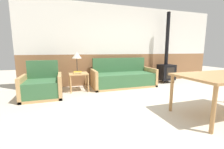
{
  "coord_description": "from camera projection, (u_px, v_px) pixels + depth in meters",
  "views": [
    {
      "loc": [
        -2.26,
        -2.42,
        1.18
      ],
      "look_at": [
        -1.13,
        1.06,
        0.59
      ],
      "focal_mm": 24.0,
      "sensor_mm": 36.0,
      "label": 1
    }
  ],
  "objects": [
    {
      "name": "ground_plane",
      "position": [
        178.0,
        107.0,
        3.15
      ],
      "size": [
        16.0,
        16.0,
        0.0
      ],
      "primitive_type": "plane",
      "color": "beige"
    },
    {
      "name": "dining_table",
      "position": [
        224.0,
        79.0,
        2.69
      ],
      "size": [
        1.65,
        0.99,
        0.75
      ],
      "color": "#B27F4C",
      "rests_on": "ground_plane"
    },
    {
      "name": "side_table",
      "position": [
        79.0,
        76.0,
        4.4
      ],
      "size": [
        0.55,
        0.55,
        0.52
      ],
      "color": "tan",
      "rests_on": "ground_plane"
    },
    {
      "name": "couch",
      "position": [
        123.0,
        78.0,
        4.93
      ],
      "size": [
        2.05,
        0.87,
        0.93
      ],
      "color": "tan",
      "rests_on": "ground_plane"
    },
    {
      "name": "armchair",
      "position": [
        42.0,
        87.0,
        3.78
      ],
      "size": [
        0.94,
        0.85,
        0.92
      ],
      "rotation": [
        0.0,
        0.0,
        0.19
      ],
      "color": "tan",
      "rests_on": "ground_plane"
    },
    {
      "name": "table_lamp",
      "position": [
        77.0,
        56.0,
        4.39
      ],
      "size": [
        0.28,
        0.28,
        0.62
      ],
      "color": "#262628",
      "rests_on": "side_table"
    },
    {
      "name": "book_stack",
      "position": [
        78.0,
        72.0,
        4.27
      ],
      "size": [
        0.23,
        0.15,
        0.07
      ],
      "color": "gold",
      "rests_on": "side_table"
    },
    {
      "name": "wall_back",
      "position": [
        128.0,
        46.0,
        5.41
      ],
      "size": [
        7.2,
        0.06,
        2.7
      ],
      "color": "#8E603D",
      "rests_on": "ground_plane"
    },
    {
      "name": "wood_stove",
      "position": [
        166.0,
        66.0,
        5.53
      ],
      "size": [
        0.54,
        0.46,
        2.52
      ],
      "color": "black",
      "rests_on": "ground_plane"
    }
  ]
}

